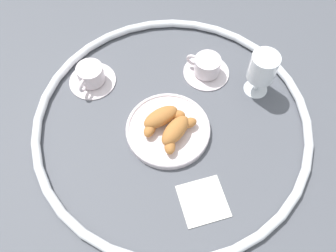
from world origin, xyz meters
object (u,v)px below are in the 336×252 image
coffee_cup_near (206,67)px  juice_glass_left (262,69)px  coffee_cup_far (91,76)px  pastry_plate (168,129)px  croissant_small (176,131)px  folded_napkin (203,201)px  croissant_large (161,118)px

coffee_cup_near → juice_glass_left: (-0.11, 0.11, 0.07)m
coffee_cup_far → juice_glass_left: (-0.43, 0.20, 0.07)m
pastry_plate → croissant_small: croissant_small is taller
juice_glass_left → pastry_plate: bearing=7.0°
juice_glass_left → folded_napkin: 0.38m
pastry_plate → coffee_cup_far: 0.28m
coffee_cup_far → juice_glass_left: size_ratio=0.97×
coffee_cup_near → folded_napkin: (0.17, 0.36, -0.02)m
coffee_cup_near → folded_napkin: coffee_cup_near is taller
coffee_cup_far → folded_napkin: (-0.15, 0.45, -0.02)m
croissant_small → pastry_plate: bearing=-67.5°
pastry_plate → croissant_small: size_ratio=1.88×
juice_glass_left → coffee_cup_far: bearing=-25.3°
croissant_small → juice_glass_left: (-0.28, -0.06, 0.05)m
coffee_cup_near → folded_napkin: bearing=64.1°
pastry_plate → coffee_cup_far: coffee_cup_far is taller
coffee_cup_far → pastry_plate: bearing=120.9°
coffee_cup_far → folded_napkin: coffee_cup_far is taller
croissant_small → folded_napkin: bearing=88.3°
folded_napkin → coffee_cup_far: bearing=-71.7°
folded_napkin → pastry_plate: bearing=-88.3°
croissant_small → juice_glass_left: 0.29m
coffee_cup_near → pastry_plate: bearing=38.6°
pastry_plate → juice_glass_left: juice_glass_left is taller
croissant_large → coffee_cup_near: (-0.19, -0.12, -0.01)m
croissant_small → coffee_cup_far: croissant_small is taller
folded_napkin → juice_glass_left: bearing=-138.6°
coffee_cup_far → juice_glass_left: 0.48m
croissant_large → folded_napkin: size_ratio=1.23×
pastry_plate → coffee_cup_far: size_ratio=1.67×
juice_glass_left → coffee_cup_near: bearing=-45.0°
croissant_small → coffee_cup_far: (0.15, -0.27, -0.01)m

